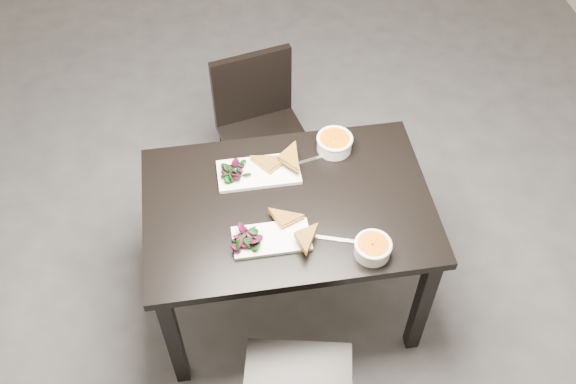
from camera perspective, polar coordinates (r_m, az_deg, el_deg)
The scene contains 13 objects.
ground at distance 3.53m, azimuth -1.11°, elevation -3.00°, with size 5.00×5.00×0.00m, color #47474C.
table at distance 2.75m, azimuth -0.00°, elevation -2.26°, with size 1.20×0.80×0.75m.
chair_far at distance 3.37m, azimuth -2.45°, elevation 6.03°, with size 0.50×0.50×0.85m.
plate_near at distance 2.55m, azimuth -1.47°, elevation -4.15°, with size 0.31×0.15×0.02m, color white.
sandwich_near at distance 2.54m, azimuth -0.07°, elevation -3.27°, with size 0.15×0.12×0.05m, color #A27421, non-canonical shape.
salad_near at distance 2.52m, azimuth -3.74°, elevation -4.05°, with size 0.10×0.09×0.04m, color black, non-canonical shape.
soup_bowl_near at distance 2.51m, azimuth 7.52°, elevation -4.90°, with size 0.15×0.15×0.07m.
cutlery_near at distance 2.56m, azimuth 4.47°, elevation -4.22°, with size 0.18×0.02×0.00m, color silver.
plate_far at distance 2.77m, azimuth -2.61°, elevation 1.76°, with size 0.35×0.18×0.02m, color white.
sandwich_far at distance 2.74m, azimuth -1.25°, elevation 2.20°, with size 0.18×0.13×0.06m, color #A27421, non-canonical shape.
salad_far at distance 2.74m, azimuth -4.71°, elevation 1.97°, with size 0.11×0.10×0.05m, color black, non-canonical shape.
soup_bowl_far at distance 2.85m, azimuth 4.14°, elevation 4.41°, with size 0.16×0.16×0.07m.
cutlery_far at distance 2.83m, azimuth 2.21°, elevation 2.94°, with size 0.18×0.02×0.00m, color silver.
Camera 1 is at (-0.26, -2.11, 2.83)m, focal length 40.15 mm.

